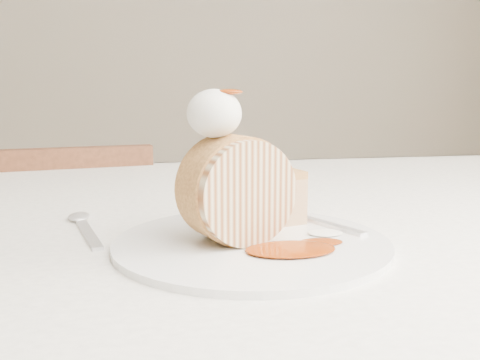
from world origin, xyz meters
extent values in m
cube|color=beige|center=(0.00, 3.00, 1.40)|extent=(5.00, 0.10, 2.80)
cube|color=white|center=(0.00, 0.20, 0.73)|extent=(1.40, 0.90, 0.04)
cube|color=white|center=(0.00, 0.65, 0.61)|extent=(1.40, 0.01, 0.28)
cylinder|color=brown|center=(0.62, 0.57, 0.35)|extent=(0.06, 0.06, 0.71)
cube|color=brown|center=(-0.31, 0.76, 0.38)|extent=(0.43, 0.43, 0.04)
cube|color=brown|center=(-0.29, 0.59, 0.59)|extent=(0.37, 0.10, 0.39)
cylinder|color=brown|center=(-0.18, 0.94, 0.18)|extent=(0.03, 0.03, 0.36)
cylinder|color=white|center=(-0.01, 0.01, 0.75)|extent=(0.34, 0.34, 0.01)
cylinder|color=beige|center=(-0.02, 0.01, 0.81)|extent=(0.11, 0.09, 0.10)
cube|color=tan|center=(0.03, 0.08, 0.78)|extent=(0.07, 0.07, 0.05)
ellipsoid|color=white|center=(-0.04, 0.02, 0.88)|extent=(0.05, 0.05, 0.05)
ellipsoid|color=#892C05|center=(-0.03, 0.01, 0.91)|extent=(0.03, 0.02, 0.01)
cube|color=silver|center=(0.08, 0.06, 0.76)|extent=(0.09, 0.16, 0.00)
cube|color=silver|center=(-0.17, 0.08, 0.75)|extent=(0.06, 0.15, 0.00)
camera|label=1|loc=(-0.11, -0.49, 0.91)|focal=40.00mm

